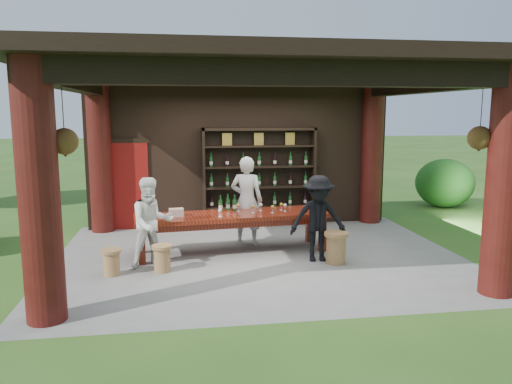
{
  "coord_description": "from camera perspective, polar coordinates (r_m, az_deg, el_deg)",
  "views": [
    {
      "loc": [
        -1.42,
        -8.81,
        2.64
      ],
      "look_at": [
        0.0,
        0.4,
        1.15
      ],
      "focal_mm": 35.0,
      "sensor_mm": 36.0,
      "label": 1
    }
  ],
  "objects": [
    {
      "name": "stool_far_left",
      "position": [
        8.56,
        -16.17,
        -7.64
      ],
      "size": [
        0.33,
        0.33,
        0.43
      ],
      "rotation": [
        0.0,
        0.0,
        0.26
      ],
      "color": "olive",
      "rests_on": "ground"
    },
    {
      "name": "guest_woman",
      "position": [
        8.72,
        -11.85,
        -3.44
      ],
      "size": [
        0.91,
        0.8,
        1.56
      ],
      "primitive_type": "imported",
      "rotation": [
        0.0,
        0.0,
        0.33
      ],
      "color": "silver",
      "rests_on": "ground"
    },
    {
      "name": "guest_man",
      "position": [
        8.96,
        7.11,
        -3.02
      ],
      "size": [
        1.05,
        0.67,
        1.54
      ],
      "primitive_type": "imported",
      "rotation": [
        0.0,
        0.0,
        -0.1
      ],
      "color": "black",
      "rests_on": "ground"
    },
    {
      "name": "tasting_table",
      "position": [
        9.47,
        -2.75,
        -3.15
      ],
      "size": [
        3.69,
        1.28,
        0.75
      ],
      "rotation": [
        0.0,
        0.0,
        0.1
      ],
      "color": "#50190B",
      "rests_on": "ground"
    },
    {
      "name": "wine_shelf",
      "position": [
        11.51,
        0.36,
        1.65
      ],
      "size": [
        2.61,
        0.4,
        2.3
      ],
      "color": "black",
      "rests_on": "ground"
    },
    {
      "name": "table_glasses",
      "position": [
        9.54,
        0.34,
        -1.88
      ],
      "size": [
        1.36,
        0.52,
        0.15
      ],
      "color": "silver",
      "rests_on": "tasting_table"
    },
    {
      "name": "napkin_basket",
      "position": [
        9.31,
        -9.1,
        -2.31
      ],
      "size": [
        0.28,
        0.2,
        0.14
      ],
      "primitive_type": "cube",
      "rotation": [
        0.0,
        0.0,
        0.1
      ],
      "color": "#BF6672",
      "rests_on": "tasting_table"
    },
    {
      "name": "stool_near_left",
      "position": [
        8.55,
        -10.67,
        -7.38
      ],
      "size": [
        0.35,
        0.35,
        0.45
      ],
      "rotation": [
        0.0,
        0.0,
        -0.29
      ],
      "color": "olive",
      "rests_on": "ground"
    },
    {
      "name": "ground",
      "position": [
        9.31,
        0.38,
        -7.39
      ],
      "size": [
        90.0,
        90.0,
        0.0
      ],
      "primitive_type": "plane",
      "color": "#2D5119",
      "rests_on": "ground"
    },
    {
      "name": "trees",
      "position": [
        11.33,
        15.03,
        12.46
      ],
      "size": [
        22.02,
        11.56,
        4.8
      ],
      "color": "#3F2819",
      "rests_on": "ground"
    },
    {
      "name": "host",
      "position": [
        10.02,
        -1.07,
        -0.98
      ],
      "size": [
        0.76,
        0.63,
        1.78
      ],
      "primitive_type": "imported",
      "rotation": [
        0.0,
        0.0,
        2.78
      ],
      "color": "beige",
      "rests_on": "ground"
    },
    {
      "name": "pavilion",
      "position": [
        9.36,
        -0.11,
        5.96
      ],
      "size": [
        7.5,
        6.0,
        3.6
      ],
      "color": "slate",
      "rests_on": "ground"
    },
    {
      "name": "stool_near_right",
      "position": [
        8.95,
        9.13,
        -6.22
      ],
      "size": [
        0.43,
        0.43,
        0.56
      ],
      "rotation": [
        0.0,
        0.0,
        0.09
      ],
      "color": "olive",
      "rests_on": "ground"
    },
    {
      "name": "shrubs",
      "position": [
        10.95,
        12.99,
        -2.15
      ],
      "size": [
        14.8,
        7.8,
        1.36
      ],
      "color": "#194C14",
      "rests_on": "ground"
    },
    {
      "name": "table_bottles",
      "position": [
        9.7,
        -3.26,
        -1.24
      ],
      "size": [
        0.35,
        0.14,
        0.31
      ],
      "color": "#194C1E",
      "rests_on": "tasting_table"
    }
  ]
}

